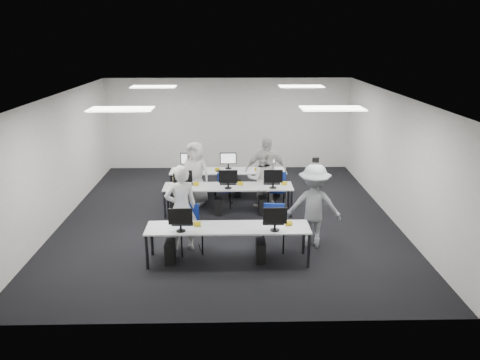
{
  "coord_description": "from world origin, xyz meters",
  "views": [
    {
      "loc": [
        0.05,
        -10.85,
        4.32
      ],
      "look_at": [
        0.29,
        -0.17,
        1.0
      ],
      "focal_mm": 35.0,
      "sensor_mm": 36.0,
      "label": 1
    }
  ],
  "objects_px": {
    "student_0": "(181,208)",
    "student_1": "(262,179)",
    "chair_3": "(225,195)",
    "desk_mid": "(228,188)",
    "chair_1": "(273,236)",
    "photographer": "(314,206)",
    "student_3": "(266,171)",
    "chair_2": "(185,197)",
    "chair_0": "(190,237)",
    "chair_5": "(190,192)",
    "student_2": "(196,173)",
    "desk_front": "(228,229)",
    "chair_6": "(224,192)",
    "chair_7": "(268,191)",
    "chair_4": "(277,196)"
  },
  "relations": [
    {
      "from": "student_2",
      "to": "student_0",
      "type": "bearing_deg",
      "value": -67.47
    },
    {
      "from": "desk_front",
      "to": "chair_0",
      "type": "height_order",
      "value": "chair_0"
    },
    {
      "from": "chair_3",
      "to": "photographer",
      "type": "relative_size",
      "value": 0.51
    },
    {
      "from": "chair_2",
      "to": "student_1",
      "type": "relative_size",
      "value": 0.58
    },
    {
      "from": "student_1",
      "to": "chair_3",
      "type": "bearing_deg",
      "value": -7.96
    },
    {
      "from": "desk_front",
      "to": "chair_1",
      "type": "bearing_deg",
      "value": 29.83
    },
    {
      "from": "student_0",
      "to": "student_1",
      "type": "relative_size",
      "value": 1.21
    },
    {
      "from": "chair_3",
      "to": "student_0",
      "type": "xyz_separation_m",
      "value": [
        -0.87,
        -2.64,
        0.63
      ]
    },
    {
      "from": "chair_5",
      "to": "student_2",
      "type": "relative_size",
      "value": 0.52
    },
    {
      "from": "desk_mid",
      "to": "chair_1",
      "type": "height_order",
      "value": "chair_1"
    },
    {
      "from": "student_0",
      "to": "desk_front",
      "type": "bearing_deg",
      "value": 130.7
    },
    {
      "from": "chair_7",
      "to": "chair_6",
      "type": "bearing_deg",
      "value": 177.06
    },
    {
      "from": "photographer",
      "to": "chair_1",
      "type": "bearing_deg",
      "value": 18.92
    },
    {
      "from": "student_1",
      "to": "chair_5",
      "type": "bearing_deg",
      "value": -13.97
    },
    {
      "from": "desk_mid",
      "to": "student_1",
      "type": "distance_m",
      "value": 1.0
    },
    {
      "from": "chair_4",
      "to": "student_2",
      "type": "distance_m",
      "value": 2.22
    },
    {
      "from": "desk_mid",
      "to": "student_0",
      "type": "relative_size",
      "value": 1.74
    },
    {
      "from": "chair_6",
      "to": "student_2",
      "type": "relative_size",
      "value": 0.51
    },
    {
      "from": "chair_5",
      "to": "photographer",
      "type": "relative_size",
      "value": 0.49
    },
    {
      "from": "chair_1",
      "to": "chair_5",
      "type": "distance_m",
      "value": 3.54
    },
    {
      "from": "chair_0",
      "to": "photographer",
      "type": "xyz_separation_m",
      "value": [
        2.58,
        0.22,
        0.59
      ]
    },
    {
      "from": "chair_4",
      "to": "photographer",
      "type": "height_order",
      "value": "photographer"
    },
    {
      "from": "desk_mid",
      "to": "chair_6",
      "type": "relative_size",
      "value": 3.75
    },
    {
      "from": "student_2",
      "to": "chair_6",
      "type": "bearing_deg",
      "value": 35.82
    },
    {
      "from": "student_1",
      "to": "photographer",
      "type": "xyz_separation_m",
      "value": [
        0.93,
        -2.41,
        0.14
      ]
    },
    {
      "from": "student_0",
      "to": "chair_5",
      "type": "bearing_deg",
      "value": -108.01
    },
    {
      "from": "student_3",
      "to": "chair_2",
      "type": "bearing_deg",
      "value": -177.48
    },
    {
      "from": "chair_5",
      "to": "student_1",
      "type": "bearing_deg",
      "value": 0.84
    },
    {
      "from": "chair_6",
      "to": "photographer",
      "type": "xyz_separation_m",
      "value": [
        1.92,
        -2.82,
        0.63
      ]
    },
    {
      "from": "desk_mid",
      "to": "student_1",
      "type": "height_order",
      "value": "student_1"
    },
    {
      "from": "student_3",
      "to": "photographer",
      "type": "height_order",
      "value": "student_3"
    },
    {
      "from": "chair_2",
      "to": "chair_7",
      "type": "height_order",
      "value": "chair_7"
    },
    {
      "from": "desk_mid",
      "to": "photographer",
      "type": "distance_m",
      "value": 2.62
    },
    {
      "from": "student_0",
      "to": "chair_7",
      "type": "bearing_deg",
      "value": -143.92
    },
    {
      "from": "chair_1",
      "to": "student_0",
      "type": "height_order",
      "value": "student_0"
    },
    {
      "from": "chair_5",
      "to": "student_0",
      "type": "xyz_separation_m",
      "value": [
        0.06,
        -2.93,
        0.64
      ]
    },
    {
      "from": "chair_5",
      "to": "student_0",
      "type": "bearing_deg",
      "value": -76.57
    },
    {
      "from": "student_1",
      "to": "student_2",
      "type": "bearing_deg",
      "value": -11.45
    },
    {
      "from": "chair_3",
      "to": "student_1",
      "type": "bearing_deg",
      "value": 8.02
    },
    {
      "from": "chair_4",
      "to": "student_3",
      "type": "relative_size",
      "value": 0.48
    },
    {
      "from": "desk_front",
      "to": "chair_5",
      "type": "height_order",
      "value": "chair_5"
    },
    {
      "from": "chair_2",
      "to": "student_3",
      "type": "bearing_deg",
      "value": 4.44
    },
    {
      "from": "chair_1",
      "to": "desk_front",
      "type": "bearing_deg",
      "value": -143.92
    },
    {
      "from": "desk_front",
      "to": "student_0",
      "type": "xyz_separation_m",
      "value": [
        -0.96,
        0.56,
        0.24
      ]
    },
    {
      "from": "chair_3",
      "to": "photographer",
      "type": "xyz_separation_m",
      "value": [
        1.89,
        -2.5,
        0.61
      ]
    },
    {
      "from": "chair_6",
      "to": "student_2",
      "type": "distance_m",
      "value": 0.94
    },
    {
      "from": "student_1",
      "to": "student_0",
      "type": "bearing_deg",
      "value": 51.79
    },
    {
      "from": "chair_0",
      "to": "chair_7",
      "type": "height_order",
      "value": "chair_0"
    },
    {
      "from": "chair_2",
      "to": "student_2",
      "type": "bearing_deg",
      "value": 48.53
    },
    {
      "from": "chair_3",
      "to": "desk_mid",
      "type": "bearing_deg",
      "value": -67.54
    }
  ]
}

